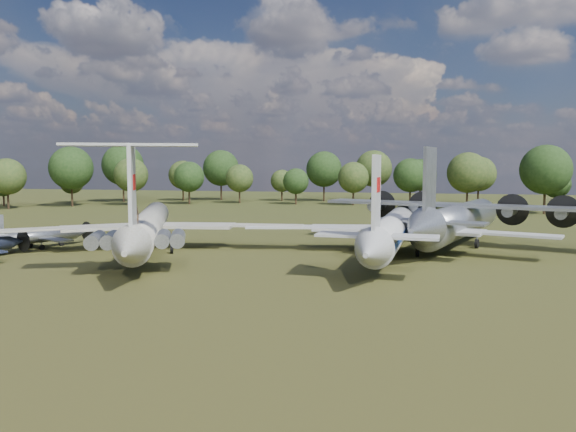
% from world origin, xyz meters
% --- Properties ---
extents(ground, '(300.00, 300.00, 0.00)m').
position_xyz_m(ground, '(0.00, 0.00, 0.00)').
color(ground, '#283E14').
rests_on(ground, ground).
extents(il62_airliner, '(55.74, 62.12, 5.00)m').
position_xyz_m(il62_airliner, '(-6.00, -2.14, 2.50)').
color(il62_airliner, silver).
rests_on(il62_airliner, ground).
extents(tu104_jet, '(40.05, 51.73, 4.97)m').
position_xyz_m(tu104_jet, '(23.89, 2.82, 2.48)').
color(tu104_jet, silver).
rests_on(tu104_jet, ground).
extents(an12_transport, '(48.71, 51.62, 5.56)m').
position_xyz_m(an12_transport, '(32.06, 11.73, 2.78)').
color(an12_transport, '#ACB0B5').
rests_on(an12_transport, ground).
extents(small_prop_northwest, '(17.49, 19.59, 2.36)m').
position_xyz_m(small_prop_northwest, '(-21.10, -2.92, 1.18)').
color(small_prop_northwest, '#A4A7AC').
rests_on(small_prop_northwest, ground).
extents(person_on_il62, '(0.76, 0.74, 1.76)m').
position_xyz_m(person_on_il62, '(-0.65, -15.08, 5.88)').
color(person_on_il62, '#8C6447').
rests_on(person_on_il62, il62_airliner).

